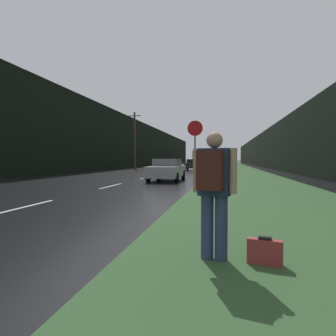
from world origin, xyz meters
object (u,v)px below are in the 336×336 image
Objects in this scene: car_passing_near at (167,170)px; delivery_truck at (197,157)px; car_passing_far at (194,165)px; stop_sign at (195,148)px; hitchhiker_with_backpack at (214,187)px; suitcase at (265,252)px.

delivery_truck is at bearing -86.59° from car_passing_near.
car_passing_far is (-0.00, 17.56, -0.01)m from car_passing_near.
delivery_truck is (-4.28, 54.28, 1.24)m from car_passing_far.
delivery_truck is at bearing 94.90° from stop_sign.
car_passing_near is 17.56m from car_passing_far.
delivery_truck reaches higher than stop_sign.
delivery_truck is at bearing -85.49° from car_passing_far.
hitchhiker_with_backpack is 0.22× the size of delivery_truck.
suitcase is 87.33m from delivery_truck.
car_passing_far reaches higher than suitcase.
stop_sign is 0.78× the size of car_passing_far.
suitcase is at bearing 105.54° from car_passing_near.
hitchhiker_with_backpack is 87.20m from delivery_truck.
stop_sign reaches higher than car_passing_far.
stop_sign is 23.64m from car_passing_far.
stop_sign is at bearing -85.10° from delivery_truck.
suitcase is 0.12× the size of car_passing_far.
car_passing_far is at bearing 111.83° from suitcase.
car_passing_far is (-3.51, 32.57, -0.33)m from hitchhiker_with_backpack.
hitchhiker_with_backpack is at bearing -84.88° from delivery_truck.
stop_sign is 6.50m from car_passing_near.
car_passing_far is at bearing 95.81° from stop_sign.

